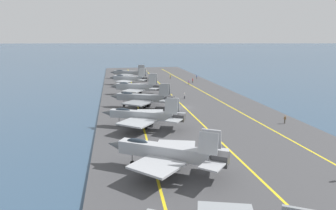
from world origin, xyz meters
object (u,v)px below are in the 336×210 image
object	(u,v)px
parked_jet_second	(166,152)
crew_blue_vest	(197,77)
crew_white_vest	(185,95)
crew_brown_vest	(285,119)
parked_jet_seventh	(129,73)
parked_jet_third	(144,115)
crew_red_vest	(193,80)
crew_purple_vest	(189,82)
parked_jet_sixth	(129,78)
parked_jet_fourth	(143,98)
parked_jet_fifth	(136,87)
crew_yellow_vest	(170,77)

from	to	relation	value
parked_jet_second	crew_blue_vest	world-z (taller)	parked_jet_second
crew_white_vest	crew_brown_vest	distance (m)	32.19
parked_jet_second	parked_jet_seventh	size ratio (longest dim) A/B	0.98
parked_jet_third	parked_jet_second	bearing A→B (deg)	-177.49
parked_jet_third	crew_red_vest	xyz separation A→B (m)	(56.56, -25.08, -1.54)
parked_jet_third	crew_brown_vest	xyz separation A→B (m)	(-2.34, -28.88, -1.58)
crew_purple_vest	parked_jet_third	bearing A→B (deg)	156.82
crew_red_vest	crew_brown_vest	distance (m)	59.02
crew_brown_vest	parked_jet_third	bearing A→B (deg)	85.38
parked_jet_sixth	crew_white_vest	bearing A→B (deg)	-153.95
parked_jet_second	crew_purple_vest	bearing A→B (deg)	-16.60
parked_jet_third	parked_jet_fourth	xyz separation A→B (m)	(17.28, -1.51, 0.04)
parked_jet_third	parked_jet_fifth	distance (m)	35.73
crew_white_vest	crew_yellow_vest	size ratio (longest dim) A/B	1.01
parked_jet_fourth	crew_white_vest	distance (m)	16.05
crew_purple_vest	crew_brown_vest	bearing A→B (deg)	-173.39
parked_jet_second	parked_jet_sixth	distance (m)	75.61
crew_purple_vest	crew_blue_vest	distance (m)	17.04
crew_brown_vest	crew_blue_vest	distance (m)	70.27
crew_red_vest	parked_jet_fifth	bearing A→B (deg)	131.21
parked_jet_seventh	parked_jet_fourth	bearing A→B (deg)	-179.67
parked_jet_third	crew_blue_vest	size ratio (longest dim) A/B	9.80
parked_jet_fifth	parked_jet_sixth	size ratio (longest dim) A/B	1.02
crew_white_vest	parked_jet_fourth	bearing A→B (deg)	125.23
parked_jet_second	parked_jet_seventh	bearing A→B (deg)	-0.19
crew_yellow_vest	crew_purple_vest	xyz separation A→B (m)	(-17.51, -3.80, -0.05)
parked_jet_third	parked_jet_sixth	world-z (taller)	parked_jet_sixth
parked_jet_seventh	crew_yellow_vest	world-z (taller)	parked_jet_seventh
crew_yellow_vest	crew_brown_vest	xyz separation A→B (m)	(-72.43, -10.16, -0.03)
parked_jet_fourth	parked_jet_sixth	world-z (taller)	parked_jet_sixth
parked_jet_sixth	crew_yellow_vest	bearing A→B (deg)	-51.71
parked_jet_seventh	crew_red_vest	xyz separation A→B (m)	(-17.26, -23.90, -1.58)
parked_jet_sixth	crew_white_vest	xyz separation A→B (m)	(-29.09, -14.22, -1.49)
parked_jet_seventh	crew_white_vest	distance (m)	49.21
parked_jet_second	parked_jet_fourth	world-z (taller)	parked_jet_fourth
parked_jet_seventh	crew_brown_vest	distance (m)	81.06
parked_jet_sixth	crew_purple_vest	distance (m)	22.43
parked_jet_fourth	parked_jet_sixth	xyz separation A→B (m)	(38.31, 1.18, -0.10)
parked_jet_sixth	crew_blue_vest	world-z (taller)	parked_jet_sixth
crew_white_vest	crew_brown_vest	bearing A→B (deg)	-153.57
crew_yellow_vest	crew_brown_vest	distance (m)	73.14
parked_jet_second	crew_brown_vest	xyz separation A→B (m)	(17.69, -28.01, -1.71)
parked_jet_fourth	parked_jet_fifth	world-z (taller)	parked_jet_fifth
crew_blue_vest	crew_brown_vest	bearing A→B (deg)	179.14
crew_yellow_vest	parked_jet_sixth	bearing A→B (deg)	128.29
parked_jet_fifth	crew_blue_vest	world-z (taller)	parked_jet_fifth
parked_jet_fourth	crew_yellow_vest	world-z (taller)	parked_jet_fourth
parked_jet_fourth	crew_white_vest	bearing A→B (deg)	-54.77
crew_blue_vest	parked_jet_third	bearing A→B (deg)	156.22
parked_jet_second	crew_brown_vest	size ratio (longest dim) A/B	9.61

